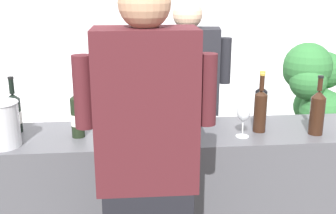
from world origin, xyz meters
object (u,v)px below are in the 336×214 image
Objects in this scene: wine_bottle_7 at (261,104)px; ice_bucket at (2,124)px; wine_bottle_0 at (14,113)px; wine_bottle_3 at (77,115)px; wine_glass at (243,113)px; wine_bottle_6 at (157,107)px; person_guest at (148,197)px; wine_bottle_1 at (184,112)px; wine_bottle_4 at (317,111)px; person_server at (186,121)px; wine_bottle_8 at (260,109)px; wine_bottle_5 at (172,120)px; potted_shrub at (313,97)px; wine_bottle_2 at (153,118)px.

ice_bucket is (-1.45, -0.26, 0.01)m from wine_bottle_7.
wine_bottle_0 is 0.22m from ice_bucket.
wine_bottle_3 is 0.39m from ice_bucket.
wine_bottle_6 is at bearing 154.12° from wine_glass.
person_guest is (-0.09, -0.74, -0.18)m from wine_bottle_6.
wine_glass is (0.31, -0.14, 0.03)m from wine_bottle_1.
wine_glass is (0.46, -0.22, 0.01)m from wine_bottle_6.
person_server reaches higher than wine_bottle_4.
wine_bottle_3 is 1.07× the size of wine_bottle_6.
wine_bottle_8 is 0.19× the size of person_guest.
wine_bottle_5 reaches higher than wine_bottle_0.
person_server is (1.06, 0.69, -0.25)m from ice_bucket.
wine_bottle_4 and wine_bottle_5 have the same top height.
wine_glass is 0.11× the size of person_guest.
ice_bucket is 0.15× the size of person_server.
wine_bottle_5 is at bearing -76.36° from wine_bottle_6.
person_guest is 2.34m from potted_shrub.
person_server is at bearing -154.63° from potted_shrub.
ice_bucket is at bearing -176.18° from wine_bottle_8.
wine_bottle_8 is (-0.06, -0.17, 0.02)m from wine_bottle_7.
wine_bottle_8 is 0.21× the size of person_server.
potted_shrub is at bearing 65.91° from wine_bottle_4.
wine_bottle_6 is at bearing 82.81° from person_guest.
wine_bottle_7 is at bearing -47.66° from person_server.
person_guest reaches higher than wine_bottle_1.
wine_bottle_4 is at bearing -3.62° from wine_bottle_3.
wine_bottle_6 reaches higher than wine_bottle_0.
potted_shrub is at bearing 29.23° from ice_bucket.
wine_bottle_5 is 0.20× the size of person_server.
potted_shrub reaches higher than wine_bottle_2.
wine_bottle_7 is 1.33× the size of ice_bucket.
wine_bottle_5 is 0.98× the size of wine_bottle_8.
wine_bottle_3 is 2.22m from potted_shrub.
person_server is at bearing 62.11° from wine_bottle_6.
wine_bottle_0 reaches higher than ice_bucket.
wine_bottle_4 is 0.35m from wine_bottle_7.
wine_bottle_1 is 0.93× the size of wine_bottle_6.
wine_bottle_3 is at bearing -139.33° from person_server.
wine_bottle_3 is 0.20× the size of person_guest.
wine_bottle_1 is 1.71m from potted_shrub.
wine_glass is at bearing 0.52° from wine_bottle_2.
wine_bottle_2 is at bearing -142.52° from wine_bottle_1.
wine_bottle_8 is 0.73m from person_server.
wine_bottle_4 is 1.01× the size of wine_bottle_6.
wine_bottle_6 is (-0.15, 0.08, 0.01)m from wine_bottle_1.
wine_bottle_5 is 0.26× the size of potted_shrub.
wine_bottle_7 is 1.65× the size of wine_glass.
person_guest is at bearing -108.05° from wine_bottle_5.
wine_bottle_1 is 0.60m from wine_bottle_3.
potted_shrub is at bearing 40.70° from wine_bottle_1.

